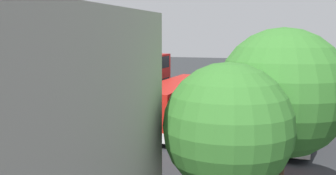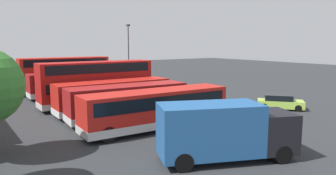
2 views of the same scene
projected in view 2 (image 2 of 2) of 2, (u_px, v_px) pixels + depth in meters
name	position (u px, v px, depth m)	size (l,w,h in m)	color
ground_plane	(179.00, 96.00, 38.44)	(140.00, 140.00, 0.00)	#2D3033
bus_single_deck_near_end	(157.00, 108.00, 23.59)	(2.99, 11.61, 2.95)	red
bus_single_deck_second	(128.00, 101.00, 26.48)	(3.20, 10.32, 2.95)	#A51919
bus_single_deck_third	(114.00, 95.00, 29.30)	(2.72, 10.80, 2.95)	red
bus_double_decker_fourth	(97.00, 82.00, 32.12)	(2.74, 11.46, 4.55)	#B71411
bus_single_deck_fifth	(90.00, 86.00, 35.46)	(3.03, 11.22, 2.95)	#B71411
bus_single_deck_sixth	(76.00, 83.00, 38.04)	(2.74, 10.90, 2.95)	#A51919
bus_double_decker_seventh	(65.00, 74.00, 41.08)	(2.78, 11.20, 4.55)	red
box_truck_blue	(224.00, 130.00, 17.31)	(5.21, 7.88, 3.20)	#235999
car_hatchback_silver	(280.00, 102.00, 30.90)	(4.42, 4.14, 1.43)	#A5D14C
lamp_post_tall	(129.00, 51.00, 46.12)	(0.70, 0.30, 9.04)	#38383D
waste_bin_yellow	(166.00, 94.00, 36.87)	(0.60, 0.60, 0.95)	yellow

